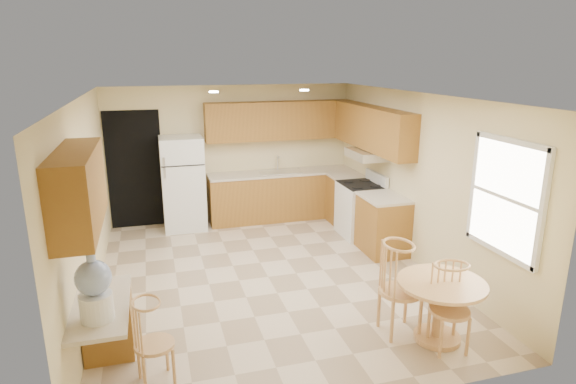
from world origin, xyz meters
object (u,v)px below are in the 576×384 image
object	(u,v)px
dining_table	(440,302)
water_crock	(95,289)
stove	(360,209)
chair_table_a	(406,284)
chair_table_b	(456,304)
refrigerator	(183,183)
chair_desk	(154,339)

from	to	relation	value
dining_table	water_crock	distance (m)	3.45
stove	water_crock	world-z (taller)	water_crock
chair_table_a	chair_table_b	size ratio (longest dim) A/B	1.13
refrigerator	chair_table_b	distance (m)	5.25
stove	dining_table	size ratio (longest dim) A/B	1.17
chair_table_a	water_crock	xyz separation A→B (m)	(-3.06, -0.10, 0.41)
refrigerator	dining_table	size ratio (longest dim) A/B	1.78
stove	water_crock	size ratio (longest dim) A/B	1.72
water_crock	dining_table	bearing A→B (deg)	-0.90
stove	chair_table_b	size ratio (longest dim) A/B	1.17
chair_table_b	chair_desk	xyz separation A→B (m)	(-2.95, 0.29, -0.05)
chair_table_b	water_crock	world-z (taller)	water_crock
chair_table_a	chair_desk	size ratio (longest dim) A/B	1.25
water_crock	stove	bearing A→B (deg)	38.74
refrigerator	stove	distance (m)	3.14
refrigerator	chair_desk	distance (m)	4.45
water_crock	chair_table_b	bearing A→B (deg)	-5.38
chair_table_b	water_crock	size ratio (longest dim) A/B	1.47
stove	dining_table	distance (m)	3.25
dining_table	chair_table_b	size ratio (longest dim) A/B	1.00
stove	dining_table	world-z (taller)	stove
dining_table	chair_desk	bearing A→B (deg)	179.48
chair_desk	stove	bearing A→B (deg)	121.07
chair_table_b	dining_table	bearing A→B (deg)	-82.04
refrigerator	stove	world-z (taller)	refrigerator
stove	chair_desk	world-z (taller)	stove
chair_table_b	chair_desk	distance (m)	2.97
chair_table_a	water_crock	distance (m)	3.09
dining_table	water_crock	size ratio (longest dim) A/B	1.47
dining_table	chair_table_b	bearing A→B (deg)	-90.00
refrigerator	water_crock	distance (m)	4.50
stove	chair_table_a	distance (m)	3.18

